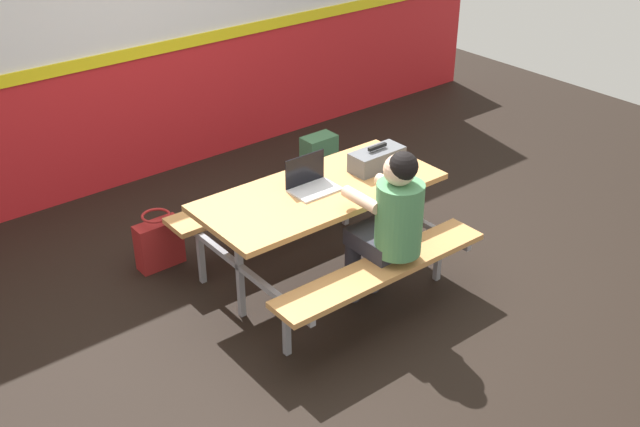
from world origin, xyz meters
TOP-DOWN VIEW (x-y plane):
  - ground_plane at (0.00, 0.00)m, footprint 10.00×10.00m
  - accent_backdrop at (0.00, 2.33)m, footprint 8.00×0.14m
  - picnic_table_main at (0.09, 0.00)m, footprint 1.70×1.57m
  - student_nearer at (0.21, -0.56)m, footprint 0.36×0.53m
  - laptop_silver at (0.04, 0.04)m, footprint 0.32×0.22m
  - toolbox_grey at (0.60, -0.01)m, footprint 0.40×0.18m
  - backpack_dark at (1.07, 1.22)m, footprint 0.30×0.22m
  - tote_bag_bright at (-0.69, 0.90)m, footprint 0.34×0.21m

SIDE VIEW (x-z plane):
  - ground_plane at x=0.00m, z-range -0.02..0.00m
  - tote_bag_bright at x=-0.69m, z-range -0.02..0.41m
  - backpack_dark at x=1.07m, z-range 0.00..0.44m
  - picnic_table_main at x=0.09m, z-range 0.20..0.94m
  - student_nearer at x=0.21m, z-range 0.10..1.31m
  - laptop_silver at x=0.04m, z-range 0.67..0.90m
  - toolbox_grey at x=0.60m, z-range 0.72..0.90m
  - accent_backdrop at x=0.00m, z-range -0.05..2.55m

